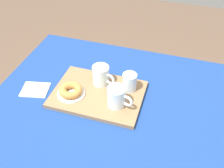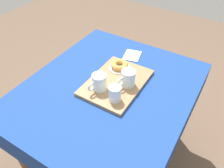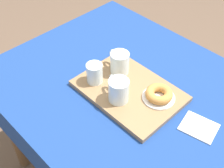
{
  "view_description": "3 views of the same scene",
  "coord_description": "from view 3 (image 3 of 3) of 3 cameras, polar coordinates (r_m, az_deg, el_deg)",
  "views": [
    {
      "loc": [
        -0.28,
        0.81,
        1.63
      ],
      "look_at": [
        -0.0,
        -0.06,
        0.82
      ],
      "focal_mm": 40.96,
      "sensor_mm": 36.0,
      "label": 1
    },
    {
      "loc": [
        -0.82,
        -0.53,
        1.66
      ],
      "look_at": [
        0.02,
        -0.02,
        0.79
      ],
      "focal_mm": 35.66,
      "sensor_mm": 36.0,
      "label": 2
    },
    {
      "loc": [
        0.65,
        -0.69,
        1.68
      ],
      "look_at": [
        0.0,
        -0.07,
        0.81
      ],
      "focal_mm": 48.11,
      "sensor_mm": 36.0,
      "label": 3
    }
  ],
  "objects": [
    {
      "name": "dining_table",
      "position": [
        1.39,
        2.09,
        -2.89
      ],
      "size": [
        1.12,
        0.95,
        0.76
      ],
      "color": "navy",
      "rests_on": "ground"
    },
    {
      "name": "tea_mug_right",
      "position": [
        1.31,
        1.43,
        3.98
      ],
      "size": [
        0.12,
        0.08,
        0.1
      ],
      "color": "silver",
      "rests_on": "serving_tray"
    },
    {
      "name": "serving_tray",
      "position": [
        1.27,
        3.23,
        -1.27
      ],
      "size": [
        0.43,
        0.31,
        0.02
      ],
      "primitive_type": "cube",
      "color": "olive",
      "rests_on": "dining_table"
    },
    {
      "name": "sugar_donut_left",
      "position": [
        1.22,
        8.93,
        -1.86
      ],
      "size": [
        0.11,
        0.11,
        0.04
      ],
      "primitive_type": "torus",
      "color": "#BC7F3D",
      "rests_on": "donut_plate_left"
    },
    {
      "name": "paper_napkin",
      "position": [
        1.2,
        16.19,
        -7.88
      ],
      "size": [
        0.15,
        0.13,
        0.01
      ],
      "primitive_type": "cube",
      "rotation": [
        0.0,
        0.0,
        0.22
      ],
      "color": "white",
      "rests_on": "dining_table"
    },
    {
      "name": "donut_plate_left",
      "position": [
        1.24,
        8.82,
        -2.55
      ],
      "size": [
        0.13,
        0.13,
        0.01
      ],
      "primitive_type": "cylinder",
      "color": "white",
      "rests_on": "serving_tray"
    },
    {
      "name": "tea_mug_left",
      "position": [
        1.19,
        1.23,
        -1.27
      ],
      "size": [
        0.12,
        0.08,
        0.1
      ],
      "color": "silver",
      "rests_on": "serving_tray"
    },
    {
      "name": "water_glass_near",
      "position": [
        1.27,
        -3.33,
        1.95
      ],
      "size": [
        0.07,
        0.07,
        0.09
      ],
      "color": "silver",
      "rests_on": "serving_tray"
    }
  ]
}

